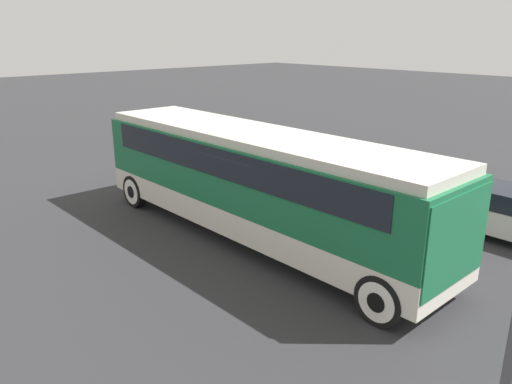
% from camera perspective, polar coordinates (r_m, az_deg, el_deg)
% --- Properties ---
extents(ground_plane, '(120.00, 120.00, 0.00)m').
position_cam_1_polar(ground_plane, '(13.82, 0.00, -5.28)').
color(ground_plane, '#2D2D30').
extents(tour_bus, '(11.20, 2.54, 2.97)m').
position_cam_1_polar(tour_bus, '(13.15, 0.28, 1.81)').
color(tour_bus, silver).
rests_on(tour_bus, ground_plane).
extents(parked_car_near, '(4.53, 1.79, 1.41)m').
position_cam_1_polar(parked_car_near, '(19.94, 8.04, 3.91)').
color(parked_car_near, black).
rests_on(parked_car_near, ground_plane).
extents(parked_car_mid, '(4.11, 1.82, 1.37)m').
position_cam_1_polar(parked_car_mid, '(15.48, 25.45, -1.80)').
color(parked_car_mid, silver).
rests_on(parked_car_mid, ground_plane).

